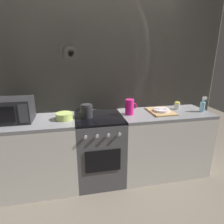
{
  "coord_description": "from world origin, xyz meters",
  "views": [
    {
      "loc": [
        -0.29,
        -2.24,
        1.66
      ],
      "look_at": [
        0.17,
        0.0,
        0.95
      ],
      "focal_mm": 30.36,
      "sensor_mm": 36.0,
      "label": 1
    }
  ],
  "objects": [
    {
      "name": "kettle",
      "position": [
        -0.15,
        0.01,
        0.98
      ],
      "size": [
        0.28,
        0.15,
        0.17
      ],
      "color": "#262628",
      "rests_on": "stove_unit"
    },
    {
      "name": "spice_jar",
      "position": [
        1.13,
        0.1,
        0.95
      ],
      "size": [
        0.08,
        0.08,
        0.1
      ],
      "color": "silver",
      "rests_on": "counter_right"
    },
    {
      "name": "stove_unit",
      "position": [
        -0.0,
        -0.0,
        0.45
      ],
      "size": [
        0.6,
        0.63,
        0.9
      ],
      "color": "#4C4C51",
      "rests_on": "ground_plane"
    },
    {
      "name": "spray_bottle",
      "position": [
        1.41,
        -0.07,
        0.98
      ],
      "size": [
        0.08,
        0.06,
        0.2
      ],
      "color": "#8CCCE5",
      "rests_on": "counter_right"
    },
    {
      "name": "ground_plane",
      "position": [
        0.0,
        0.0,
        0.0
      ],
      "size": [
        8.0,
        8.0,
        0.0
      ],
      "primitive_type": "plane",
      "color": "#6B6054"
    },
    {
      "name": "counter_left",
      "position": [
        -0.9,
        0.0,
        0.45
      ],
      "size": [
        1.2,
        0.6,
        0.9
      ],
      "color": "silver",
      "rests_on": "ground_plane"
    },
    {
      "name": "mixing_bowl",
      "position": [
        -0.42,
        -0.02,
        0.94
      ],
      "size": [
        0.2,
        0.2,
        0.08
      ],
      "primitive_type": "cylinder",
      "color": "#B7D166",
      "rests_on": "counter_left"
    },
    {
      "name": "dish_pile",
      "position": [
        0.85,
        0.01,
        0.92
      ],
      "size": [
        0.3,
        0.4,
        0.06
      ],
      "color": "tan",
      "rests_on": "counter_right"
    },
    {
      "name": "pitcher",
      "position": [
        0.4,
        0.01,
        1.0
      ],
      "size": [
        0.16,
        0.11,
        0.2
      ],
      "color": "#E5197A",
      "rests_on": "counter_right"
    },
    {
      "name": "microwave",
      "position": [
        -1.01,
        0.04,
        1.04
      ],
      "size": [
        0.46,
        0.35,
        0.27
      ],
      "color": "black",
      "rests_on": "counter_left"
    },
    {
      "name": "counter_right",
      "position": [
        0.9,
        0.0,
        0.45
      ],
      "size": [
        1.2,
        0.6,
        0.9
      ],
      "color": "silver",
      "rests_on": "ground_plane"
    },
    {
      "name": "back_wall",
      "position": [
        0.0,
        0.32,
        1.2
      ],
      "size": [
        3.6,
        0.05,
        2.4
      ],
      "color": "#A39989",
      "rests_on": "ground_plane"
    }
  ]
}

